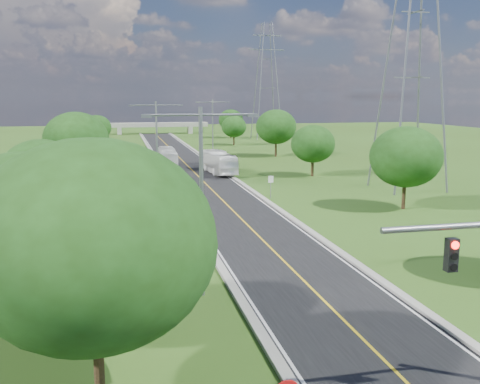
# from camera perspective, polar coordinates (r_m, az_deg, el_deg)

# --- Properties ---
(ground) EXTENTS (260.00, 260.00, 0.00)m
(ground) POSITION_cam_1_polar(r_m,az_deg,el_deg) (76.42, -5.03, 2.20)
(ground) COLOR #2E4A14
(ground) RESTS_ON ground
(road) EXTENTS (8.00, 150.00, 0.06)m
(road) POSITION_cam_1_polar(r_m,az_deg,el_deg) (82.32, -5.60, 2.78)
(road) COLOR black
(road) RESTS_ON ground
(curb_left) EXTENTS (0.50, 150.00, 0.22)m
(curb_left) POSITION_cam_1_polar(r_m,az_deg,el_deg) (81.90, -8.55, 2.73)
(curb_left) COLOR gray
(curb_left) RESTS_ON ground
(curb_right) EXTENTS (0.50, 150.00, 0.22)m
(curb_right) POSITION_cam_1_polar(r_m,az_deg,el_deg) (82.94, -2.68, 2.93)
(curb_right) COLOR gray
(curb_right) RESTS_ON ground
(speed_limit_sign) EXTENTS (0.55, 0.09, 2.40)m
(speed_limit_sign) POSITION_cam_1_polar(r_m,az_deg,el_deg) (55.88, 3.30, 0.95)
(speed_limit_sign) COLOR slate
(speed_limit_sign) RESTS_ON ground
(overpass) EXTENTS (30.00, 3.00, 3.20)m
(overpass) POSITION_cam_1_polar(r_m,az_deg,el_deg) (155.57, -9.05, 7.03)
(overpass) COLOR gray
(overpass) RESTS_ON ground
(streetlight_near_left) EXTENTS (5.90, 0.25, 10.00)m
(streetlight_near_left) POSITION_cam_1_polar(r_m,az_deg,el_deg) (27.71, -4.14, 0.64)
(streetlight_near_left) COLOR slate
(streetlight_near_left) RESTS_ON ground
(streetlight_mid_left) EXTENTS (5.90, 0.25, 10.00)m
(streetlight_mid_left) POSITION_cam_1_polar(r_m,az_deg,el_deg) (60.34, -8.87, 5.68)
(streetlight_mid_left) COLOR slate
(streetlight_mid_left) RESTS_ON ground
(streetlight_far_right) EXTENTS (5.90, 0.25, 10.00)m
(streetlight_far_right) POSITION_cam_1_polar(r_m,az_deg,el_deg) (94.51, -2.94, 7.36)
(streetlight_far_right) COLOR slate
(streetlight_far_right) RESTS_ON ground
(power_tower_near) EXTENTS (9.00, 6.40, 28.00)m
(power_tower_near) POSITION_cam_1_polar(r_m,az_deg,el_deg) (63.78, 17.94, 12.81)
(power_tower_near) COLOR slate
(power_tower_near) RESTS_ON ground
(power_tower_far) EXTENTS (9.00, 6.40, 28.00)m
(power_tower_far) POSITION_cam_1_polar(r_m,az_deg,el_deg) (134.98, 2.85, 11.61)
(power_tower_far) COLOR slate
(power_tower_far) RESTS_ON ground
(tree_la) EXTENTS (7.14, 7.14, 8.30)m
(tree_la) POSITION_cam_1_polar(r_m,az_deg,el_deg) (23.95, -21.91, -3.24)
(tree_la) COLOR black
(tree_la) RESTS_ON ground
(tree_lb) EXTENTS (6.30, 6.30, 7.33)m
(tree_lb) POSITION_cam_1_polar(r_m,az_deg,el_deg) (43.83, -20.40, 1.82)
(tree_lb) COLOR black
(tree_lb) RESTS_ON ground
(tree_lc) EXTENTS (7.56, 7.56, 8.79)m
(tree_lc) POSITION_cam_1_polar(r_m,az_deg,el_deg) (65.40, -17.09, 5.37)
(tree_lc) COLOR black
(tree_lc) RESTS_ON ground
(tree_ld) EXTENTS (6.72, 6.72, 7.82)m
(tree_ld) POSITION_cam_1_polar(r_m,az_deg,el_deg) (89.47, -17.24, 6.13)
(tree_ld) COLOR black
(tree_ld) RESTS_ON ground
(tree_le) EXTENTS (5.88, 5.88, 6.84)m
(tree_le) POSITION_cam_1_polar(r_m,az_deg,el_deg) (113.29, -15.04, 6.67)
(tree_le) COLOR black
(tree_le) RESTS_ON ground
(tree_lf) EXTENTS (7.98, 7.98, 9.28)m
(tree_lf) POSITION_cam_1_polar(r_m,az_deg,el_deg) (17.67, -15.42, -5.38)
(tree_lf) COLOR black
(tree_lf) RESTS_ON ground
(tree_rb) EXTENTS (6.72, 6.72, 7.82)m
(tree_rb) POSITION_cam_1_polar(r_m,az_deg,el_deg) (52.31, 17.28, 3.59)
(tree_rb) COLOR black
(tree_rb) RESTS_ON ground
(tree_rc) EXTENTS (5.88, 5.88, 6.84)m
(tree_rc) POSITION_cam_1_polar(r_m,az_deg,el_deg) (71.82, 7.79, 5.12)
(tree_rc) COLOR black
(tree_rc) RESTS_ON ground
(tree_rd) EXTENTS (7.14, 7.14, 8.30)m
(tree_rd) POSITION_cam_1_polar(r_m,az_deg,el_deg) (95.11, 3.87, 6.96)
(tree_rd) COLOR black
(tree_rd) RESTS_ON ground
(tree_re) EXTENTS (5.46, 5.46, 6.35)m
(tree_re) POSITION_cam_1_polar(r_m,az_deg,el_deg) (117.80, -0.66, 6.98)
(tree_re) COLOR black
(tree_re) RESTS_ON ground
(tree_rf) EXTENTS (6.30, 6.30, 7.33)m
(tree_rf) POSITION_cam_1_polar(r_m,az_deg,el_deg) (138.04, -0.98, 7.70)
(tree_rf) COLOR black
(tree_rf) RESTS_ON ground
(bus_outbound) EXTENTS (3.43, 11.00, 3.02)m
(bus_outbound) POSITION_cam_1_polar(r_m,az_deg,el_deg) (73.90, -2.32, 3.18)
(bus_outbound) COLOR white
(bus_outbound) RESTS_ON road
(bus_inbound) EXTENTS (2.80, 10.53, 2.91)m
(bus_inbound) POSITION_cam_1_polar(r_m,az_deg,el_deg) (80.34, -7.75, 3.62)
(bus_inbound) COLOR silver
(bus_inbound) RESTS_ON road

